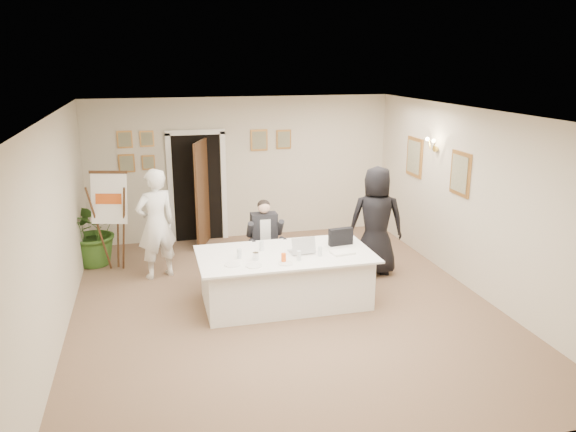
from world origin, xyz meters
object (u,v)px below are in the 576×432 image
(standing_man, at_px, (156,224))
(paper_stack, at_px, (342,252))
(conference_table, at_px, (285,278))
(laptop, at_px, (301,243))
(standing_woman, at_px, (376,221))
(flip_chart, at_px, (113,226))
(oj_glass, at_px, (284,258))
(seated_man, at_px, (265,239))
(laptop_bag, at_px, (341,237))
(potted_palm, at_px, (94,229))
(steel_jug, at_px, (256,256))

(standing_man, relative_size, paper_stack, 5.57)
(conference_table, xyz_separation_m, laptop, (0.24, -0.00, 0.52))
(standing_man, relative_size, standing_woman, 1.00)
(paper_stack, bearing_deg, standing_woman, 47.07)
(flip_chart, bearing_deg, oj_glass, -44.83)
(seated_man, relative_size, laptop, 3.63)
(laptop_bag, distance_m, oj_glass, 1.15)
(conference_table, xyz_separation_m, standing_woman, (1.75, 0.81, 0.52))
(laptop, relative_size, oj_glass, 2.83)
(seated_man, height_order, laptop_bag, seated_man)
(seated_man, height_order, potted_palm, seated_man)
(laptop_bag, bearing_deg, laptop, -171.71)
(laptop_bag, bearing_deg, flip_chart, 145.36)
(conference_table, relative_size, laptop_bag, 6.82)
(potted_palm, relative_size, laptop, 3.43)
(conference_table, bearing_deg, paper_stack, -14.60)
(standing_man, xyz_separation_m, laptop, (2.04, -1.51, 0.00))
(seated_man, height_order, paper_stack, seated_man)
(conference_table, xyz_separation_m, flip_chart, (-2.49, 2.01, 0.39))
(laptop_bag, bearing_deg, oj_glass, -158.78)
(seated_man, bearing_deg, steel_jug, -112.76)
(flip_chart, distance_m, paper_stack, 3.97)
(potted_palm, relative_size, oj_glass, 9.71)
(laptop_bag, height_order, steel_jug, laptop_bag)
(potted_palm, bearing_deg, flip_chart, -48.29)
(conference_table, distance_m, standing_woman, 2.00)
(laptop, xyz_separation_m, paper_stack, (0.56, -0.21, -0.12))
(steel_jug, bearing_deg, potted_palm, 132.67)
(conference_table, relative_size, standing_man, 1.39)
(potted_palm, distance_m, laptop, 3.93)
(seated_man, xyz_separation_m, steel_jug, (-0.38, -1.20, 0.16))
(standing_woman, distance_m, potted_palm, 4.88)
(potted_palm, bearing_deg, standing_man, -40.43)
(conference_table, distance_m, oj_glass, 0.59)
(standing_woman, xyz_separation_m, laptop_bag, (-0.84, -0.64, -0.01))
(paper_stack, bearing_deg, steel_jug, 178.43)
(standing_man, xyz_separation_m, potted_palm, (-1.06, 0.90, -0.28))
(laptop, bearing_deg, standing_woman, 24.54)
(flip_chart, distance_m, laptop_bag, 3.87)
(conference_table, distance_m, potted_palm, 3.74)
(flip_chart, bearing_deg, laptop, -36.30)
(flip_chart, distance_m, oj_glass, 3.36)
(paper_stack, relative_size, oj_glass, 2.52)
(conference_table, xyz_separation_m, oj_glass, (-0.11, -0.36, 0.45))
(standing_woman, height_order, oj_glass, standing_woman)
(conference_table, height_order, standing_woman, standing_woman)
(oj_glass, bearing_deg, steel_jug, 152.57)
(potted_palm, relative_size, laptop_bag, 3.39)
(standing_man, bearing_deg, standing_woman, 146.10)
(seated_man, xyz_separation_m, flip_chart, (-2.40, 0.98, 0.12))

